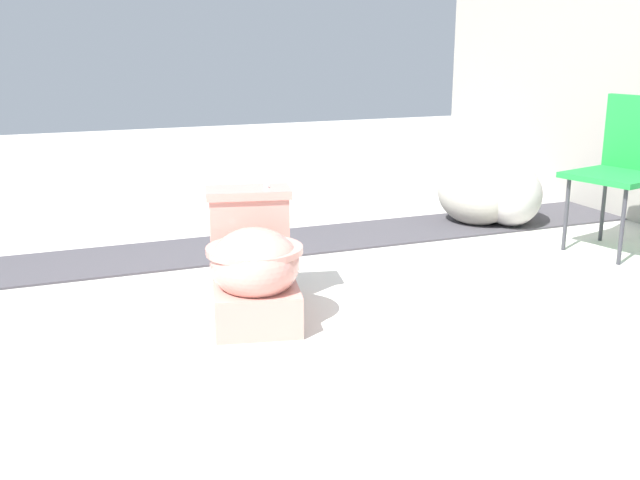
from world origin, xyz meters
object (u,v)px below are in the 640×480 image
folding_chair_left (629,157)px  boulder_near (477,194)px  toilet (253,266)px  boulder_far (511,195)px

folding_chair_left → boulder_near: bearing=-75.3°
folding_chair_left → toilet: bearing=-7.9°
toilet → folding_chair_left: folding_chair_left is taller
toilet → folding_chair_left: 2.22m
toilet → folding_chair_left: size_ratio=0.83×
boulder_far → boulder_near: bearing=-114.8°
toilet → boulder_near: bearing=132.6°
folding_chair_left → boulder_far: folding_chair_left is taller
folding_chair_left → boulder_near: (-0.78, -0.43, -0.31)m
boulder_near → boulder_far: 0.21m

